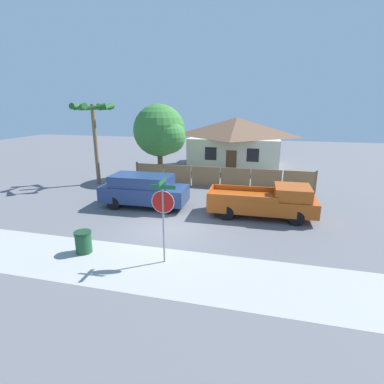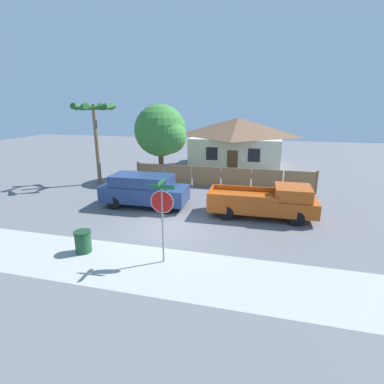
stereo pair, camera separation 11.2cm
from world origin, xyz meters
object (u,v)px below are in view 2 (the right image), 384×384
object	(u,v)px
red_suv	(144,190)
stop_sign	(162,207)
trash_bin	(83,241)
oak_tree	(162,132)
orange_pickup	(267,202)
house	(237,141)
palm_tree	(94,115)

from	to	relation	value
red_suv	stop_sign	bearing A→B (deg)	-62.17
red_suv	trash_bin	xyz separation A→B (m)	(-0.14, -5.84, -0.57)
oak_tree	stop_sign	bearing A→B (deg)	-70.25
red_suv	orange_pickup	world-z (taller)	red_suv
house	red_suv	bearing A→B (deg)	-105.94
oak_tree	orange_pickup	bearing A→B (deg)	-39.19
house	trash_bin	size ratio (longest dim) A/B	9.64
house	oak_tree	xyz separation A→B (m)	(-5.03, -6.76, 1.34)
house	stop_sign	size ratio (longest dim) A/B	2.70
red_suv	stop_sign	world-z (taller)	stop_sign
stop_sign	palm_tree	bearing A→B (deg)	127.70
oak_tree	red_suv	distance (m)	7.23
red_suv	stop_sign	xyz separation A→B (m)	(3.23, -5.79, 1.14)
red_suv	house	bearing A→B (deg)	72.76
oak_tree	palm_tree	world-z (taller)	palm_tree
house	trash_bin	xyz separation A→B (m)	(-3.96, -19.20, -1.93)
red_suv	trash_bin	world-z (taller)	red_suv
trash_bin	red_suv	bearing A→B (deg)	88.58
red_suv	orange_pickup	distance (m)	6.86
house	oak_tree	size ratio (longest dim) A/B	1.48
red_suv	stop_sign	size ratio (longest dim) A/B	1.56
house	palm_tree	size ratio (longest dim) A/B	1.47
red_suv	orange_pickup	size ratio (longest dim) A/B	0.89
palm_tree	trash_bin	xyz separation A→B (m)	(5.25, -9.97, -4.58)
palm_tree	stop_sign	distance (m)	13.44
house	orange_pickup	distance (m)	13.77
palm_tree	house	bearing A→B (deg)	45.07
stop_sign	trash_bin	xyz separation A→B (m)	(-3.37, -0.06, -1.71)
oak_tree	trash_bin	size ratio (longest dim) A/B	6.52
red_suv	trash_bin	size ratio (longest dim) A/B	5.57
oak_tree	palm_tree	distance (m)	5.02
palm_tree	orange_pickup	bearing A→B (deg)	-18.59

